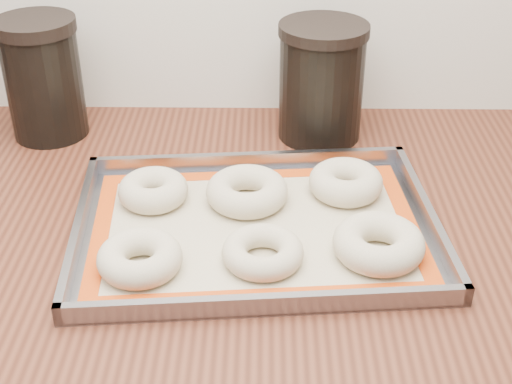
{
  "coord_description": "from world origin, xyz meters",
  "views": [
    {
      "loc": [
        0.23,
        0.87,
        1.43
      ],
      "look_at": [
        0.22,
        1.63,
        0.96
      ],
      "focal_mm": 50.0,
      "sensor_mm": 36.0,
      "label": 1
    }
  ],
  "objects_px": {
    "bagel_back_mid": "(247,191)",
    "bagel_back_right": "(346,182)",
    "bagel_front_right": "(379,243)",
    "bagel_back_left": "(153,190)",
    "bagel_front_left": "(140,258)",
    "canister_right": "(321,81)",
    "baking_tray": "(256,227)",
    "canister_mid": "(43,78)",
    "bagel_front_mid": "(263,252)"
  },
  "relations": [
    {
      "from": "bagel_back_mid",
      "to": "bagel_back_right",
      "type": "xyz_separation_m",
      "value": [
        0.14,
        0.02,
        0.0
      ]
    },
    {
      "from": "bagel_front_right",
      "to": "bagel_back_left",
      "type": "distance_m",
      "value": 0.31
    },
    {
      "from": "bagel_front_left",
      "to": "bagel_back_mid",
      "type": "relative_size",
      "value": 0.91
    },
    {
      "from": "bagel_back_mid",
      "to": "canister_right",
      "type": "height_order",
      "value": "canister_right"
    },
    {
      "from": "baking_tray",
      "to": "bagel_back_mid",
      "type": "xyz_separation_m",
      "value": [
        -0.01,
        0.06,
        0.02
      ]
    },
    {
      "from": "baking_tray",
      "to": "bagel_back_right",
      "type": "relative_size",
      "value": 4.76
    },
    {
      "from": "bagel_front_right",
      "to": "canister_mid",
      "type": "xyz_separation_m",
      "value": [
        -0.48,
        0.33,
        0.07
      ]
    },
    {
      "from": "bagel_front_right",
      "to": "bagel_front_mid",
      "type": "bearing_deg",
      "value": -174.18
    },
    {
      "from": "bagel_back_right",
      "to": "canister_right",
      "type": "height_order",
      "value": "canister_right"
    },
    {
      "from": "bagel_back_mid",
      "to": "canister_mid",
      "type": "relative_size",
      "value": 0.58
    },
    {
      "from": "bagel_back_right",
      "to": "canister_mid",
      "type": "bearing_deg",
      "value": 157.84
    },
    {
      "from": "bagel_back_mid",
      "to": "canister_right",
      "type": "relative_size",
      "value": 0.6
    },
    {
      "from": "bagel_front_right",
      "to": "bagel_back_left",
      "type": "height_order",
      "value": "bagel_front_right"
    },
    {
      "from": "baking_tray",
      "to": "bagel_back_right",
      "type": "bearing_deg",
      "value": 34.98
    },
    {
      "from": "baking_tray",
      "to": "bagel_front_mid",
      "type": "relative_size",
      "value": 4.93
    },
    {
      "from": "bagel_back_right",
      "to": "canister_right",
      "type": "distance_m",
      "value": 0.2
    },
    {
      "from": "bagel_front_left",
      "to": "bagel_back_mid",
      "type": "distance_m",
      "value": 0.19
    },
    {
      "from": "bagel_front_mid",
      "to": "canister_mid",
      "type": "bearing_deg",
      "value": 135.07
    },
    {
      "from": "bagel_front_mid",
      "to": "bagel_back_left",
      "type": "distance_m",
      "value": 0.2
    },
    {
      "from": "bagel_front_right",
      "to": "bagel_back_right",
      "type": "bearing_deg",
      "value": 100.58
    },
    {
      "from": "canister_mid",
      "to": "baking_tray",
      "type": "bearing_deg",
      "value": -39.1
    },
    {
      "from": "bagel_front_left",
      "to": "bagel_front_mid",
      "type": "xyz_separation_m",
      "value": [
        0.14,
        0.02,
        -0.0
      ]
    },
    {
      "from": "bagel_front_right",
      "to": "canister_right",
      "type": "xyz_separation_m",
      "value": [
        -0.05,
        0.33,
        0.07
      ]
    },
    {
      "from": "bagel_front_mid",
      "to": "bagel_back_left",
      "type": "relative_size",
      "value": 1.04
    },
    {
      "from": "bagel_back_left",
      "to": "bagel_back_mid",
      "type": "xyz_separation_m",
      "value": [
        0.13,
        -0.0,
        0.0
      ]
    },
    {
      "from": "baking_tray",
      "to": "bagel_front_left",
      "type": "xyz_separation_m",
      "value": [
        -0.14,
        -0.09,
        0.01
      ]
    },
    {
      "from": "baking_tray",
      "to": "bagel_back_mid",
      "type": "bearing_deg",
      "value": 102.01
    },
    {
      "from": "bagel_back_left",
      "to": "canister_mid",
      "type": "xyz_separation_m",
      "value": [
        -0.19,
        0.21,
        0.07
      ]
    },
    {
      "from": "bagel_back_mid",
      "to": "canister_mid",
      "type": "bearing_deg",
      "value": 146.77
    },
    {
      "from": "bagel_front_left",
      "to": "bagel_front_right",
      "type": "xyz_separation_m",
      "value": [
        0.29,
        0.03,
        0.0
      ]
    },
    {
      "from": "canister_right",
      "to": "bagel_front_mid",
      "type": "bearing_deg",
      "value": -104.46
    },
    {
      "from": "baking_tray",
      "to": "canister_right",
      "type": "relative_size",
      "value": 2.64
    },
    {
      "from": "bagel_front_left",
      "to": "canister_mid",
      "type": "bearing_deg",
      "value": 118.96
    },
    {
      "from": "bagel_back_left",
      "to": "bagel_back_mid",
      "type": "distance_m",
      "value": 0.13
    },
    {
      "from": "bagel_front_left",
      "to": "bagel_back_left",
      "type": "distance_m",
      "value": 0.15
    },
    {
      "from": "bagel_front_mid",
      "to": "bagel_back_right",
      "type": "bearing_deg",
      "value": 54.09
    },
    {
      "from": "bagel_front_mid",
      "to": "bagel_back_right",
      "type": "height_order",
      "value": "bagel_back_right"
    },
    {
      "from": "bagel_back_left",
      "to": "bagel_back_right",
      "type": "relative_size",
      "value": 0.93
    },
    {
      "from": "bagel_front_right",
      "to": "canister_right",
      "type": "height_order",
      "value": "canister_right"
    },
    {
      "from": "bagel_front_left",
      "to": "canister_right",
      "type": "bearing_deg",
      "value": 56.99
    },
    {
      "from": "bagel_back_mid",
      "to": "bagel_back_right",
      "type": "relative_size",
      "value": 1.09
    },
    {
      "from": "bagel_front_right",
      "to": "bagel_back_left",
      "type": "relative_size",
      "value": 1.18
    },
    {
      "from": "bagel_back_mid",
      "to": "bagel_back_right",
      "type": "distance_m",
      "value": 0.14
    },
    {
      "from": "bagel_back_left",
      "to": "bagel_front_left",
      "type": "bearing_deg",
      "value": -88.18
    },
    {
      "from": "bagel_front_left",
      "to": "baking_tray",
      "type": "bearing_deg",
      "value": 32.79
    },
    {
      "from": "canister_mid",
      "to": "bagel_front_mid",
      "type": "bearing_deg",
      "value": -44.93
    },
    {
      "from": "baking_tray",
      "to": "bagel_back_left",
      "type": "xyz_separation_m",
      "value": [
        -0.14,
        0.06,
        0.02
      ]
    },
    {
      "from": "bagel_front_right",
      "to": "canister_right",
      "type": "bearing_deg",
      "value": 98.98
    },
    {
      "from": "bagel_back_mid",
      "to": "canister_right",
      "type": "distance_m",
      "value": 0.25
    },
    {
      "from": "baking_tray",
      "to": "canister_mid",
      "type": "bearing_deg",
      "value": 140.9
    }
  ]
}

